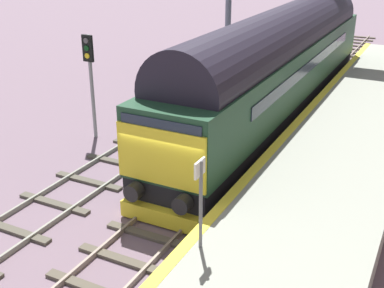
# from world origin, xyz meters

# --- Properties ---
(ground_plane) EXTENTS (140.00, 140.00, 0.00)m
(ground_plane) POSITION_xyz_m (0.00, 0.00, 0.00)
(ground_plane) COLOR #67545F
(ground_plane) RESTS_ON ground
(track_main) EXTENTS (2.50, 60.00, 0.15)m
(track_main) POSITION_xyz_m (0.00, -0.00, 0.05)
(track_main) COLOR gray
(track_main) RESTS_ON ground
(track_adjacent_west) EXTENTS (2.50, 60.00, 0.15)m
(track_adjacent_west) POSITION_xyz_m (-3.38, 0.00, 0.06)
(track_adjacent_west) COLOR gray
(track_adjacent_west) RESTS_ON ground
(station_platform) EXTENTS (4.00, 44.00, 1.01)m
(station_platform) POSITION_xyz_m (3.60, 0.00, 0.50)
(station_platform) COLOR gray
(station_platform) RESTS_ON ground
(diesel_locomotive) EXTENTS (2.74, 20.17, 4.68)m
(diesel_locomotive) POSITION_xyz_m (0.00, 8.82, 2.49)
(diesel_locomotive) COLOR black
(diesel_locomotive) RESTS_ON ground
(signal_post_far) EXTENTS (0.44, 0.22, 4.03)m
(signal_post_far) POSITION_xyz_m (-5.59, 3.28, 2.61)
(signal_post_far) COLOR gray
(signal_post_far) RESTS_ON ground
(platform_number_sign) EXTENTS (0.10, 0.44, 2.09)m
(platform_number_sign) POSITION_xyz_m (2.05, -2.86, 2.39)
(platform_number_sign) COLOR slate
(platform_number_sign) RESTS_ON station_platform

